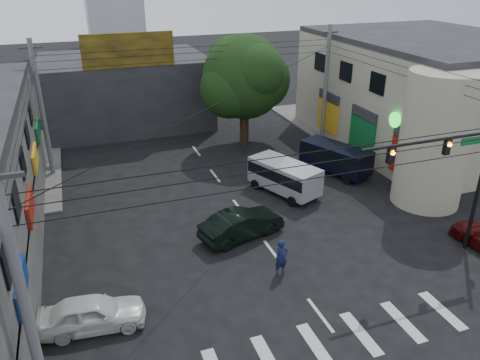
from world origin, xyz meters
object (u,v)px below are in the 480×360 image
street_tree (244,77)px  traffic_officer (281,258)px  utility_pole_near_left (25,307)px  dark_sedan (242,224)px  silver_minivan (284,178)px  navy_van (335,159)px  utility_pole_far_left (42,110)px  traffic_gantry (457,166)px  white_compact (92,313)px  utility_pole_far_right (326,85)px

street_tree → traffic_officer: bearing=-104.6°
utility_pole_near_left → dark_sedan: (9.53, 8.43, -3.84)m
street_tree → silver_minivan: 10.05m
dark_sedan → navy_van: 10.71m
navy_van → traffic_officer: (-8.42, -9.51, -0.08)m
utility_pole_far_left → silver_minivan: size_ratio=1.80×
traffic_gantry → dark_sedan: bearing=150.7°
traffic_gantry → silver_minivan: traffic_gantry is taller
utility_pole_near_left → white_compact: size_ratio=2.14×
white_compact → utility_pole_far_right: bearing=-43.7°
utility_pole_far_right → traffic_gantry: bearing=-98.9°
street_tree → utility_pole_far_left: 14.56m
traffic_gantry → traffic_officer: 9.16m
utility_pole_far_right → utility_pole_far_left: bearing=180.0°
traffic_gantry → utility_pole_far_left: bearing=137.1°
silver_minivan → utility_pole_far_left: bearing=37.9°
white_compact → utility_pole_far_left: bearing=11.3°
dark_sedan → navy_van: (9.02, 5.76, 0.23)m
dark_sedan → silver_minivan: silver_minivan is taller
street_tree → navy_van: street_tree is taller
utility_pole_far_left → white_compact: (1.58, -16.53, -3.89)m
utility_pole_near_left → navy_van: utility_pole_near_left is taller
utility_pole_near_left → utility_pole_far_right: 29.35m
dark_sedan → navy_van: navy_van is taller
street_tree → white_compact: (-12.92, -17.53, -4.77)m
white_compact → street_tree: bearing=-30.5°
dark_sedan → white_compact: size_ratio=1.14×
utility_pole_far_right → dark_sedan: (-11.47, -12.07, -3.84)m
utility_pole_near_left → white_compact: 5.78m
street_tree → navy_van: size_ratio=1.65×
navy_van → utility_pole_near_left: bearing=104.3°
silver_minivan → traffic_officer: 8.68m
utility_pole_far_left → dark_sedan: size_ratio=1.88×
utility_pole_near_left → traffic_officer: bearing=24.8°
street_tree → dark_sedan: size_ratio=1.78×
utility_pole_near_left → traffic_officer: (10.13, 4.68, -3.69)m
street_tree → utility_pole_far_left: bearing=-176.1°
utility_pole_near_left → utility_pole_far_left: size_ratio=1.00×
utility_pole_near_left → silver_minivan: 19.03m
utility_pole_far_left → utility_pole_far_right: size_ratio=1.00×
street_tree → silver_minivan: street_tree is taller
traffic_gantry → dark_sedan: size_ratio=1.47×
utility_pole_near_left → navy_van: 23.63m
traffic_gantry → utility_pole_near_left: utility_pole_near_left is taller
utility_pole_near_left → silver_minivan: size_ratio=1.80×
traffic_gantry → street_tree: bearing=102.0°
silver_minivan → traffic_gantry: bearing=-176.0°
utility_pole_near_left → utility_pole_far_right: bearing=44.3°
utility_pole_far_left → utility_pole_far_right: 21.00m
dark_sedan → traffic_officer: bearing=174.4°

